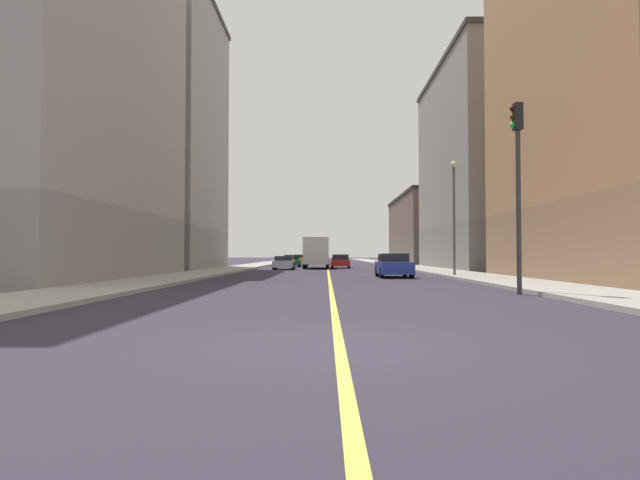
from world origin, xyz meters
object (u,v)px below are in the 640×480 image
at_px(car_silver, 284,263).
at_px(box_truck, 316,252).
at_px(building_left_mid, 497,167).
at_px(car_maroon, 301,259).
at_px(building_right_midblock, 152,135).
at_px(car_yellow, 301,260).
at_px(car_red, 341,261).
at_px(car_blue, 394,266).
at_px(car_green, 292,261).
at_px(building_right_corner, 37,82).
at_px(traffic_light_left_near, 518,171).
at_px(street_lamp_left_near, 454,205).
at_px(building_left_far, 437,230).
at_px(car_black, 339,260).

bearing_deg(car_silver, box_truck, 51.54).
relative_size(building_left_mid, car_maroon, 4.34).
relative_size(building_right_midblock, car_yellow, 5.77).
bearing_deg(building_left_mid, car_red, 167.58).
distance_m(car_yellow, car_silver, 18.88).
height_order(car_yellow, car_maroon, car_yellow).
xyz_separation_m(building_right_midblock, car_blue, (19.32, -14.45, -11.24)).
height_order(building_right_midblock, car_green, building_right_midblock).
bearing_deg(building_right_corner, car_yellow, 71.78).
relative_size(traffic_light_left_near, street_lamp_left_near, 0.97).
xyz_separation_m(car_silver, box_truck, (2.80, 3.53, 0.96)).
bearing_deg(building_right_corner, building_left_far, 55.28).
bearing_deg(car_black, building_right_corner, -112.67).
bearing_deg(building_right_midblock, building_left_mid, 4.06).
bearing_deg(car_red, street_lamp_left_near, -73.34).
height_order(traffic_light_left_near, car_silver, traffic_light_left_near).
relative_size(building_right_corner, street_lamp_left_near, 3.16).
height_order(building_right_corner, building_right_midblock, building_right_midblock).
distance_m(building_right_midblock, box_truck, 18.23).
xyz_separation_m(building_right_corner, traffic_light_left_near, (21.79, -9.47, -6.36)).
relative_size(building_right_midblock, car_blue, 5.95).
relative_size(building_right_midblock, street_lamp_left_near, 3.58).
relative_size(building_left_mid, building_left_far, 0.84).
bearing_deg(building_left_far, building_left_mid, -90.00).
bearing_deg(building_right_midblock, box_truck, 15.79).
xyz_separation_m(car_red, car_maroon, (-5.08, 26.04, -0.00)).
distance_m(car_red, car_maroon, 26.53).
bearing_deg(car_silver, car_yellow, 88.20).
relative_size(building_right_midblock, car_maroon, 5.21).
xyz_separation_m(car_green, car_maroon, (-0.01, 21.41, 0.01)).
distance_m(traffic_light_left_near, car_silver, 29.77).
relative_size(building_right_corner, building_right_midblock, 0.88).
distance_m(building_left_far, box_truck, 28.57).
distance_m(traffic_light_left_near, car_yellow, 47.73).
distance_m(building_right_midblock, car_silver, 16.24).
relative_size(building_right_corner, car_yellow, 5.08).
distance_m(car_red, car_black, 17.85).
distance_m(building_left_far, car_maroon, 20.26).
bearing_deg(box_truck, building_right_midblock, -164.21).
height_order(car_yellow, car_black, car_yellow).
bearing_deg(car_black, building_left_mid, -56.36).
bearing_deg(car_green, building_right_midblock, -139.55).
relative_size(car_yellow, box_truck, 0.57).
bearing_deg(building_left_mid, building_right_midblock, -175.94).
height_order(traffic_light_left_near, car_red, traffic_light_left_near).
distance_m(street_lamp_left_near, car_black, 38.54).
bearing_deg(traffic_light_left_near, building_right_midblock, 128.68).
bearing_deg(car_blue, building_right_corner, -170.35).
xyz_separation_m(building_left_far, car_black, (-13.97, -3.90, -4.15)).
distance_m(car_yellow, car_black, 6.16).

